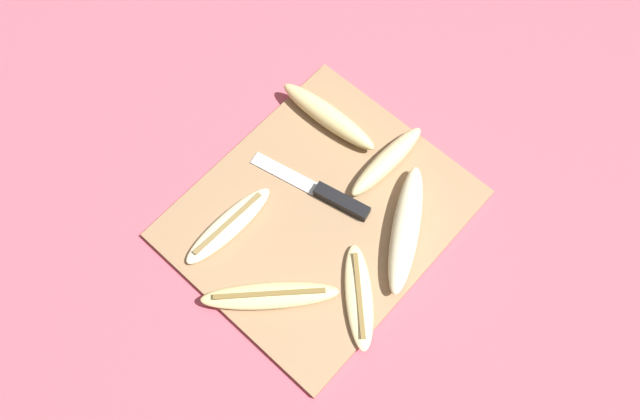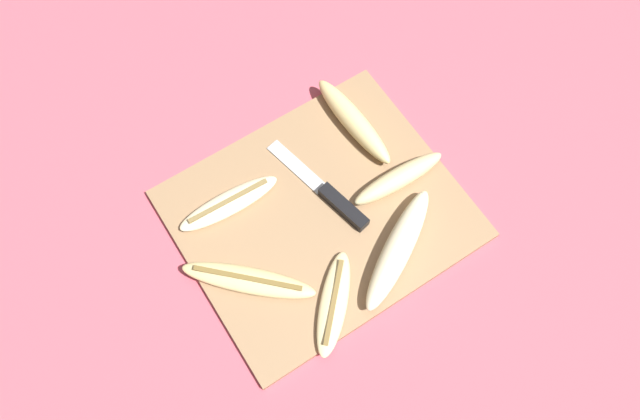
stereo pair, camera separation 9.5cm
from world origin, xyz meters
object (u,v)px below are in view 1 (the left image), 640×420
at_px(knife, 331,196).
at_px(banana_ripe_center, 359,296).
at_px(banana_bright_far, 406,228).
at_px(banana_mellow_near, 387,161).
at_px(banana_pale_long, 229,225).
at_px(banana_golden_short, 328,116).
at_px(banana_spotted_left, 270,296).

relative_size(knife, banana_ripe_center, 1.45).
height_order(banana_bright_far, banana_mellow_near, banana_bright_far).
distance_m(banana_pale_long, banana_golden_short, 0.24).
distance_m(knife, banana_pale_long, 0.16).
bearing_deg(banana_mellow_near, banana_pale_long, 155.52).
bearing_deg(knife, banana_golden_short, 31.42).
height_order(banana_pale_long, banana_golden_short, banana_golden_short).
bearing_deg(banana_golden_short, banana_pale_long, -177.11).
bearing_deg(banana_spotted_left, banana_bright_far, -21.24).
height_order(banana_pale_long, banana_bright_far, banana_bright_far).
bearing_deg(banana_ripe_center, banana_golden_short, 50.39).
relative_size(knife, banana_bright_far, 1.03).
relative_size(banana_bright_far, banana_ripe_center, 1.42).
bearing_deg(banana_pale_long, knife, -30.40).
bearing_deg(banana_mellow_near, banana_bright_far, -126.32).
height_order(banana_pale_long, banana_spotted_left, banana_spotted_left).
distance_m(banana_pale_long, banana_bright_far, 0.27).
xyz_separation_m(banana_golden_short, banana_mellow_near, (0.00, -0.12, -0.00)).
bearing_deg(banana_pale_long, banana_mellow_near, -24.48).
relative_size(banana_spotted_left, banana_ripe_center, 1.21).
height_order(banana_bright_far, banana_golden_short, banana_bright_far).
bearing_deg(banana_bright_far, knife, 104.60).
bearing_deg(banana_mellow_near, banana_golden_short, 90.85).
relative_size(banana_golden_short, banana_mellow_near, 1.16).
distance_m(knife, banana_golden_short, 0.14).
bearing_deg(banana_ripe_center, banana_mellow_near, 29.43).
distance_m(banana_bright_far, banana_mellow_near, 0.12).
xyz_separation_m(knife, banana_pale_long, (-0.14, 0.08, 0.00)).
relative_size(banana_bright_far, banana_golden_short, 1.06).
bearing_deg(banana_bright_far, banana_ripe_center, -173.29).
bearing_deg(knife, banana_ripe_center, -136.13).
bearing_deg(banana_pale_long, banana_ripe_center, -77.46).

